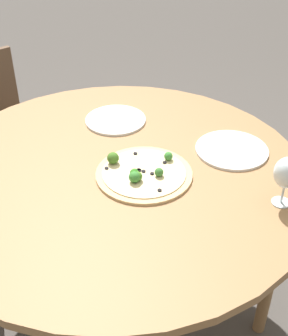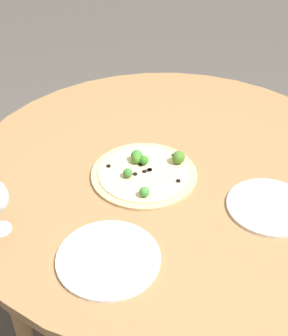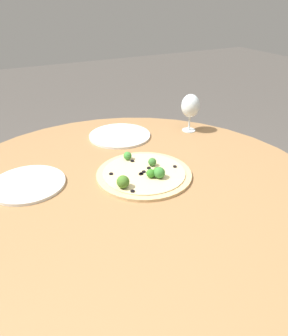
% 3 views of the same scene
% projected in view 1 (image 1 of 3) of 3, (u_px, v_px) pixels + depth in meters
% --- Properties ---
extents(ground_plane, '(12.00, 12.00, 0.00)m').
position_uv_depth(ground_plane, '(123.00, 309.00, 2.10)').
color(ground_plane, '#4C4742').
extents(dining_table, '(1.36, 1.36, 0.77)m').
position_uv_depth(dining_table, '(118.00, 183.00, 1.69)').
color(dining_table, olive).
rests_on(dining_table, ground_plane).
extents(pizza, '(0.34, 0.34, 0.06)m').
position_uv_depth(pizza, '(143.00, 173.00, 1.62)').
color(pizza, tan).
rests_on(pizza, dining_table).
extents(wine_glass, '(0.08, 0.08, 0.17)m').
position_uv_depth(wine_glass, '(287.00, 173.00, 1.43)').
color(wine_glass, silver).
rests_on(wine_glass, dining_table).
extents(plate_near, '(0.27, 0.27, 0.01)m').
position_uv_depth(plate_near, '(232.00, 150.00, 1.75)').
color(plate_near, silver).
rests_on(plate_near, dining_table).
extents(plate_far, '(0.25, 0.25, 0.01)m').
position_uv_depth(plate_far, '(116.00, 120.00, 1.93)').
color(plate_far, silver).
rests_on(plate_far, dining_table).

